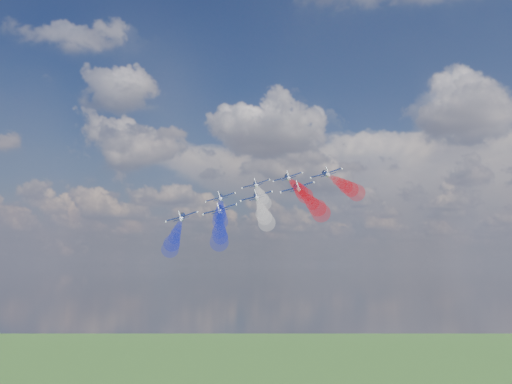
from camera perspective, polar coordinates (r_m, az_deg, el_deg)
The scene contains 16 objects.
jet_lead at distance 173.16m, azimuth -0.02°, elevation 0.71°, with size 8.24×10.30×2.75m, color black, non-canonical shape.
trail_lead at distance 153.28m, azimuth 0.38°, elevation -0.18°, with size 3.43×31.05×3.43m, color white, non-canonical shape.
jet_inner_left at distance 162.66m, azimuth -3.23°, elevation -0.51°, with size 8.24×10.30×2.75m, color black, non-canonical shape.
trail_inner_left at distance 142.81m, azimuth -3.25°, elevation -1.63°, with size 3.43×31.05×3.43m, color #1824D0, non-canonical shape.
jet_inner_right at distance 164.90m, azimuth 2.90°, elevation 1.34°, with size 8.24×10.30×2.75m, color black, non-canonical shape.
trail_inner_right at distance 145.08m, azimuth 3.72°, elevation 0.49°, with size 3.43×31.05×3.43m, color red, non-canonical shape.
jet_outer_left at distance 152.01m, azimuth -6.74°, elevation -2.26°, with size 8.24×10.30×2.75m, color black, non-canonical shape.
trail_outer_left at distance 132.32m, azimuth -7.29°, elevation -3.73°, with size 3.43×31.05×3.43m, color #1824D0, non-canonical shape.
jet_center_third at distance 150.89m, azimuth 0.04°, elevation -0.42°, with size 8.24×10.30×2.75m, color black, non-canonical shape.
trail_center_third at distance 131.07m, azimuth 0.52°, elevation -1.62°, with size 3.43×31.05×3.43m, color white, non-canonical shape.
jet_outer_right at distance 153.56m, azimuth 6.39°, elevation 1.66°, with size 8.24×10.30×2.75m, color black, non-canonical shape.
trail_outer_right at distance 133.91m, azimuth 7.79°, elevation 0.79°, with size 3.43×31.05×3.43m, color red, non-canonical shape.
jet_rear_left at distance 142.31m, azimuth -3.30°, elevation -1.61°, with size 8.24×10.30×2.75m, color black, non-canonical shape.
trail_rear_left at distance 122.53m, azimuth -3.33°, elevation -3.09°, with size 3.43×31.05×3.43m, color #1824D0, non-canonical shape.
jet_rear_right at distance 142.86m, azimuth 3.75°, elevation 0.39°, with size 8.24×10.30×2.75m, color black, non-canonical shape.
trail_rear_right at distance 123.13m, azimuth 4.85°, elevation -0.76°, with size 3.43×31.05×3.43m, color red, non-canonical shape.
Camera 1 is at (103.13, -117.43, 108.15)m, focal length 43.91 mm.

